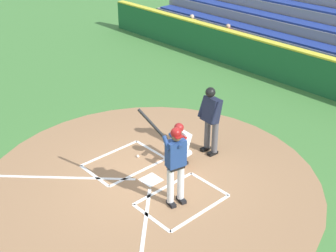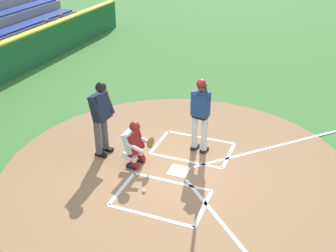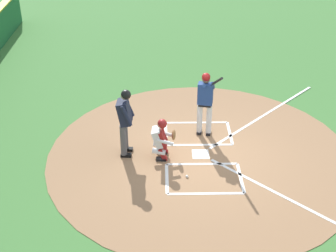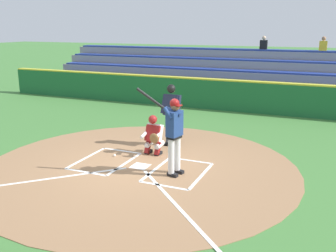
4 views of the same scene
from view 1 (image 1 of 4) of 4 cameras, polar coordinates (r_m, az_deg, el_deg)
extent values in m
plane|color=#427A38|center=(10.67, -2.18, -6.95)|extent=(120.00, 120.00, 0.00)
cylinder|color=#99704C|center=(10.67, -2.18, -6.92)|extent=(8.00, 8.00, 0.01)
cube|color=white|center=(10.66, -2.18, -6.88)|extent=(0.44, 0.44, 0.01)
cube|color=white|center=(10.56, 5.31, -7.38)|extent=(1.20, 0.08, 0.01)
cube|color=white|center=(9.56, -2.18, -11.65)|extent=(1.20, 0.08, 0.01)
cube|color=white|center=(10.38, -0.55, -7.94)|extent=(0.08, 1.80, 0.01)
cube|color=white|center=(9.71, 4.29, -10.99)|extent=(0.08, 1.80, 0.01)
cube|color=white|center=(11.82, -2.18, -3.03)|extent=(1.20, 0.08, 0.01)
cube|color=white|center=(10.93, -9.41, -6.30)|extent=(1.20, 0.08, 0.01)
cube|color=white|center=(10.95, -3.72, -5.88)|extent=(0.08, 1.80, 0.01)
cube|color=white|center=(11.77, -7.43, -3.43)|extent=(0.08, 1.80, 0.01)
cube|color=white|center=(11.27, -17.50, -6.20)|extent=(3.73, 3.73, 0.01)
cylinder|color=silver|center=(9.73, 1.63, -7.20)|extent=(0.15, 0.15, 0.84)
cube|color=black|center=(9.98, 1.72, -9.45)|extent=(0.28, 0.17, 0.09)
cylinder|color=silver|center=(9.62, 0.30, -7.66)|extent=(0.15, 0.15, 0.84)
cube|color=black|center=(9.87, 0.41, -9.92)|extent=(0.28, 0.17, 0.09)
cube|color=black|center=(9.41, 0.99, -5.10)|extent=(0.29, 0.38, 0.10)
cube|color=navy|center=(9.25, 1.01, -3.50)|extent=(0.32, 0.44, 0.60)
sphere|color=brown|center=(9.02, 1.10, -1.34)|extent=(0.21, 0.21, 0.21)
sphere|color=maroon|center=(9.00, 1.03, -0.90)|extent=(0.23, 0.23, 0.23)
cube|color=maroon|center=(8.94, 1.40, -1.39)|extent=(0.14, 0.19, 0.02)
cylinder|color=navy|center=(9.15, 0.94, -1.84)|extent=(0.44, 0.18, 0.21)
cylinder|color=navy|center=(9.05, -0.20, -2.17)|extent=(0.28, 0.14, 0.29)
cylinder|color=black|center=(9.13, -2.05, 0.24)|extent=(0.72, 0.22, 0.53)
cylinder|color=black|center=(9.07, -0.28, -1.68)|extent=(0.09, 0.09, 0.08)
cube|color=black|center=(11.17, 1.95, -4.87)|extent=(0.14, 0.27, 0.09)
cube|color=maroon|center=(11.07, 1.80, -4.26)|extent=(0.14, 0.25, 0.37)
cylinder|color=silver|center=(11.08, 2.21, -3.74)|extent=(0.18, 0.37, 0.21)
cube|color=black|center=(11.38, 0.92, -4.18)|extent=(0.14, 0.27, 0.09)
cube|color=maroon|center=(11.28, 0.76, -3.58)|extent=(0.14, 0.25, 0.37)
cylinder|color=silver|center=(11.29, 1.16, -3.07)|extent=(0.18, 0.37, 0.21)
cube|color=silver|center=(11.02, 1.74, -1.88)|extent=(0.43, 0.39, 0.52)
cube|color=maroon|center=(10.96, 1.30, -2.06)|extent=(0.44, 0.25, 0.46)
sphere|color=tan|center=(10.80, 1.49, -0.29)|extent=(0.21, 0.21, 0.21)
sphere|color=maroon|center=(10.78, 1.40, -0.23)|extent=(0.24, 0.24, 0.24)
cylinder|color=silver|center=(10.80, 1.72, -2.67)|extent=(0.13, 0.45, 0.20)
cylinder|color=silver|center=(11.07, 0.40, -1.83)|extent=(0.13, 0.45, 0.20)
ellipsoid|color=brown|center=(10.71, 0.89, -3.14)|extent=(0.29, 0.12, 0.28)
cylinder|color=#4C4C51|center=(11.45, 6.01, -1.43)|extent=(0.16, 0.16, 0.86)
cube|color=black|center=(11.65, 5.72, -3.49)|extent=(0.15, 0.29, 0.09)
cylinder|color=#4C4C51|center=(11.62, 5.06, -0.90)|extent=(0.16, 0.16, 0.86)
cube|color=black|center=(11.82, 4.79, -2.94)|extent=(0.15, 0.29, 0.09)
cube|color=#191E33|center=(11.17, 5.56, 2.09)|extent=(0.47, 0.40, 0.66)
sphere|color=tan|center=(10.94, 5.52, 4.24)|extent=(0.22, 0.22, 0.22)
sphere|color=black|center=(10.92, 5.44, 4.31)|extent=(0.25, 0.25, 0.25)
cylinder|color=#191E33|center=(10.95, 6.12, 1.68)|extent=(0.12, 0.29, 0.56)
cylinder|color=#191E33|center=(11.26, 4.43, 2.54)|extent=(0.12, 0.29, 0.56)
sphere|color=white|center=(11.51, -3.88, -3.88)|extent=(0.07, 0.07, 0.07)
cube|color=#1E6033|center=(15.71, 19.15, 6.04)|extent=(22.00, 0.36, 1.25)
cube|color=yellow|center=(15.49, 19.53, 8.27)|extent=(22.00, 0.32, 0.06)
cube|color=gray|center=(16.71, 20.71, 5.58)|extent=(20.00, 0.85, 0.45)
cube|color=red|center=(19.06, 7.63, 11.54)|extent=(0.36, 0.22, 0.46)
sphere|color=tan|center=(18.97, 7.69, 12.52)|extent=(0.20, 0.20, 0.20)
cube|color=yellow|center=(20.41, 3.06, 12.86)|extent=(0.36, 0.22, 0.46)
sphere|color=beige|center=(20.33, 3.08, 13.78)|extent=(0.20, 0.20, 0.20)
camera|label=2|loc=(14.28, -32.28, 20.51)|focal=43.50mm
camera|label=3|loc=(18.51, -24.76, 29.01)|focal=51.88mm
camera|label=4|loc=(4.41, -70.43, -31.47)|focal=40.95mm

